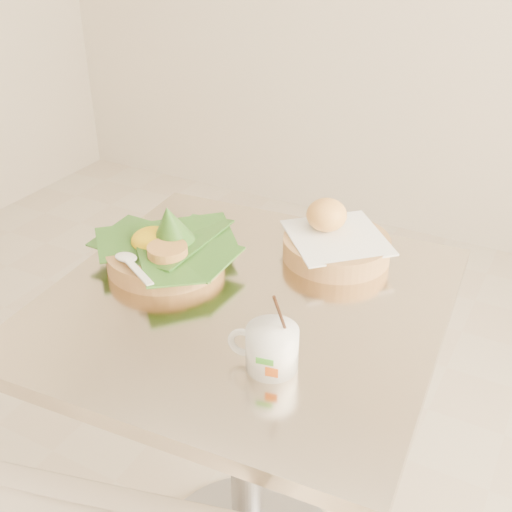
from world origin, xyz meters
The scene contains 4 objects.
cafe_table centered at (0.20, -0.03, 0.53)m, with size 0.75×0.75×0.75m.
rice_basket centered at (0.00, 0.01, 0.79)m, with size 0.29×0.29×0.15m.
bread_basket centered at (0.28, 0.20, 0.78)m, with size 0.26×0.26×0.11m.
coffee_mug centered at (0.33, -0.17, 0.79)m, with size 0.11×0.09×0.14m.
Camera 1 is at (0.68, -0.87, 1.41)m, focal length 45.00 mm.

